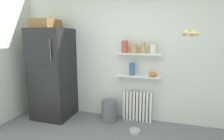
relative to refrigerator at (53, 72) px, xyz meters
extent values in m
cube|color=silver|center=(1.46, 0.40, 0.37)|extent=(7.04, 0.10, 2.60)
cube|color=black|center=(0.00, 0.00, -0.04)|extent=(0.72, 0.70, 1.79)
cube|color=#262628|center=(0.00, -0.35, 0.19)|extent=(0.70, 0.01, 0.01)
cylinder|color=#4C4C51|center=(0.23, -0.37, 0.47)|extent=(0.02, 0.02, 0.40)
cube|color=olive|center=(-0.10, 0.00, 0.94)|extent=(0.43, 0.49, 0.17)
cube|color=white|center=(1.43, 0.27, -0.64)|extent=(0.04, 0.12, 0.60)
cube|color=white|center=(1.49, 0.27, -0.64)|extent=(0.04, 0.12, 0.60)
cube|color=white|center=(1.56, 0.27, -0.64)|extent=(0.04, 0.12, 0.60)
cube|color=white|center=(1.62, 0.27, -0.64)|extent=(0.04, 0.12, 0.60)
cube|color=white|center=(1.69, 0.27, -0.64)|extent=(0.04, 0.12, 0.60)
cube|color=white|center=(1.75, 0.27, -0.64)|extent=(0.04, 0.12, 0.60)
cube|color=white|center=(1.81, 0.27, -0.64)|extent=(0.04, 0.12, 0.60)
cube|color=white|center=(1.88, 0.27, -0.64)|extent=(0.04, 0.12, 0.60)
cube|color=white|center=(1.94, 0.27, -0.64)|extent=(0.04, 0.12, 0.60)
cube|color=white|center=(1.69, 0.24, -0.03)|extent=(0.84, 0.22, 0.02)
cube|color=white|center=(1.69, 0.24, 0.39)|extent=(0.84, 0.22, 0.02)
cylinder|color=#C64C38|center=(1.42, 0.24, 0.51)|extent=(0.12, 0.12, 0.22)
cylinder|color=gray|center=(1.42, 0.24, 0.63)|extent=(0.11, 0.11, 0.02)
cylinder|color=tan|center=(1.60, 0.24, 0.47)|extent=(0.11, 0.11, 0.15)
cylinder|color=gray|center=(1.60, 0.24, 0.56)|extent=(0.11, 0.11, 0.02)
cylinder|color=tan|center=(1.77, 0.24, 0.49)|extent=(0.09, 0.09, 0.19)
cylinder|color=gray|center=(1.77, 0.24, 0.60)|extent=(0.08, 0.08, 0.02)
cylinder|color=silver|center=(1.95, 0.24, 0.49)|extent=(0.11, 0.11, 0.17)
cylinder|color=gray|center=(1.95, 0.24, 0.59)|extent=(0.10, 0.10, 0.02)
cylinder|color=#38609E|center=(1.57, 0.24, 0.10)|extent=(0.10, 0.10, 0.24)
ellipsoid|color=orange|center=(1.96, 0.24, 0.02)|extent=(0.16, 0.16, 0.07)
cylinder|color=slate|center=(1.16, 0.09, -0.73)|extent=(0.30, 0.30, 0.41)
cylinder|color=#B7B7BC|center=(1.72, -0.21, -0.91)|extent=(0.19, 0.19, 0.05)
torus|color=#B2B2B7|center=(2.48, -0.24, 0.75)|extent=(0.28, 0.28, 0.01)
cylinder|color=#A8A8AD|center=(2.48, -0.24, 0.71)|extent=(0.23, 0.23, 0.01)
sphere|color=#7FAD38|center=(2.51, -0.24, 0.76)|extent=(0.08, 0.08, 0.08)
sphere|color=gold|center=(2.41, -0.24, 0.76)|extent=(0.08, 0.08, 0.08)
ellipsoid|color=yellow|center=(2.51, -0.27, 0.75)|extent=(0.18, 0.09, 0.06)
camera|label=1|loc=(2.15, -3.10, 0.71)|focal=29.07mm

